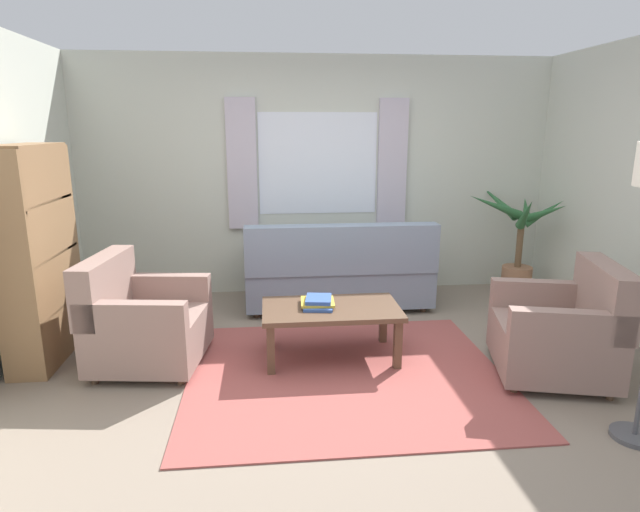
{
  "coord_description": "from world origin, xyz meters",
  "views": [
    {
      "loc": [
        -0.57,
        -3.64,
        1.84
      ],
      "look_at": [
        -0.13,
        0.7,
        0.77
      ],
      "focal_mm": 29.49,
      "sensor_mm": 36.0,
      "label": 1
    }
  ],
  "objects_px": {
    "book_stack_on_table": "(318,302)",
    "bookshelf": "(45,262)",
    "armchair_right": "(562,331)",
    "coffee_table": "(331,314)",
    "potted_plant": "(518,247)",
    "couch": "(338,273)",
    "armchair_left": "(142,322)"
  },
  "relations": [
    {
      "from": "book_stack_on_table",
      "to": "armchair_left",
      "type": "bearing_deg",
      "value": 179.89
    },
    {
      "from": "potted_plant",
      "to": "bookshelf",
      "type": "bearing_deg",
      "value": -166.32
    },
    {
      "from": "couch",
      "to": "coffee_table",
      "type": "relative_size",
      "value": 1.73
    },
    {
      "from": "couch",
      "to": "book_stack_on_table",
      "type": "bearing_deg",
      "value": 74.77
    },
    {
      "from": "armchair_left",
      "to": "armchair_right",
      "type": "xyz_separation_m",
      "value": [
        3.18,
        -0.52,
        0.0
      ]
    },
    {
      "from": "armchair_right",
      "to": "armchair_left",
      "type": "bearing_deg",
      "value": -85.16
    },
    {
      "from": "coffee_table",
      "to": "armchair_right",
      "type": "bearing_deg",
      "value": -16.01
    },
    {
      "from": "couch",
      "to": "bookshelf",
      "type": "relative_size",
      "value": 1.1
    },
    {
      "from": "couch",
      "to": "potted_plant",
      "type": "relative_size",
      "value": 1.53
    },
    {
      "from": "armchair_left",
      "to": "coffee_table",
      "type": "bearing_deg",
      "value": -84.28
    },
    {
      "from": "coffee_table",
      "to": "book_stack_on_table",
      "type": "bearing_deg",
      "value": 161.45
    },
    {
      "from": "armchair_left",
      "to": "book_stack_on_table",
      "type": "bearing_deg",
      "value": -83.0
    },
    {
      "from": "couch",
      "to": "book_stack_on_table",
      "type": "xyz_separation_m",
      "value": [
        -0.33,
        -1.21,
        0.1
      ]
    },
    {
      "from": "armchair_left",
      "to": "armchair_right",
      "type": "relative_size",
      "value": 0.92
    },
    {
      "from": "potted_plant",
      "to": "book_stack_on_table",
      "type": "bearing_deg",
      "value": -149.77
    },
    {
      "from": "armchair_right",
      "to": "book_stack_on_table",
      "type": "distance_m",
      "value": 1.86
    },
    {
      "from": "armchair_right",
      "to": "coffee_table",
      "type": "relative_size",
      "value": 0.92
    },
    {
      "from": "couch",
      "to": "potted_plant",
      "type": "xyz_separation_m",
      "value": [
        2.0,
        0.15,
        0.2
      ]
    },
    {
      "from": "coffee_table",
      "to": "armchair_left",
      "type": "bearing_deg",
      "value": 178.61
    },
    {
      "from": "couch",
      "to": "armchair_left",
      "type": "relative_size",
      "value": 2.03
    },
    {
      "from": "coffee_table",
      "to": "potted_plant",
      "type": "relative_size",
      "value": 0.89
    },
    {
      "from": "armchair_right",
      "to": "bookshelf",
      "type": "height_order",
      "value": "bookshelf"
    },
    {
      "from": "couch",
      "to": "coffee_table",
      "type": "bearing_deg",
      "value": 79.57
    },
    {
      "from": "armchair_left",
      "to": "bookshelf",
      "type": "distance_m",
      "value": 0.93
    },
    {
      "from": "armchair_right",
      "to": "couch",
      "type": "bearing_deg",
      "value": -125.74
    },
    {
      "from": "armchair_left",
      "to": "bookshelf",
      "type": "relative_size",
      "value": 0.54
    },
    {
      "from": "armchair_right",
      "to": "potted_plant",
      "type": "xyz_separation_m",
      "value": [
        0.54,
        1.87,
        0.22
      ]
    },
    {
      "from": "armchair_right",
      "to": "coffee_table",
      "type": "xyz_separation_m",
      "value": [
        -1.68,
        0.48,
        0.03
      ]
    },
    {
      "from": "armchair_left",
      "to": "coffee_table",
      "type": "distance_m",
      "value": 1.5
    },
    {
      "from": "book_stack_on_table",
      "to": "bookshelf",
      "type": "height_order",
      "value": "bookshelf"
    },
    {
      "from": "bookshelf",
      "to": "potted_plant",
      "type": "bearing_deg",
      "value": 103.68
    },
    {
      "from": "armchair_left",
      "to": "couch",
      "type": "bearing_deg",
      "value": -47.92
    }
  ]
}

